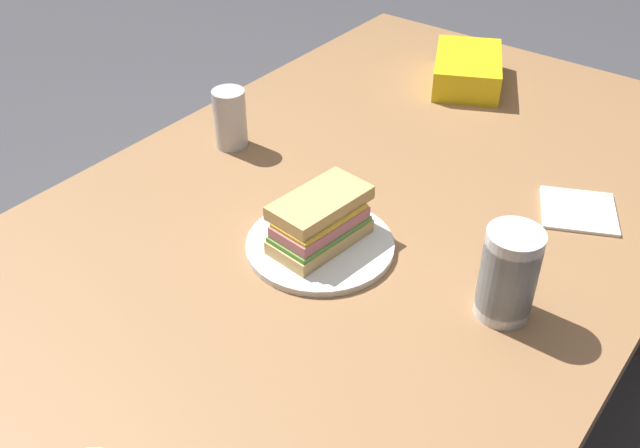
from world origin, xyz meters
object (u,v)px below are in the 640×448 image
(chip_bag, at_px, (467,70))
(soda_can_silver, at_px, (230,119))
(plastic_cup_stack, at_px, (508,274))
(paper_plate, at_px, (320,245))
(sandwich, at_px, (321,221))
(dining_table, at_px, (350,251))

(chip_bag, relative_size, soda_can_silver, 1.89)
(plastic_cup_stack, distance_m, soda_can_silver, 0.67)
(paper_plate, bearing_deg, chip_bag, 8.39)
(sandwich, bearing_deg, plastic_cup_stack, -83.00)
(dining_table, distance_m, sandwich, 0.16)
(paper_plate, relative_size, sandwich, 1.30)
(chip_bag, bearing_deg, sandwich, -18.26)
(soda_can_silver, bearing_deg, paper_plate, -114.83)
(plastic_cup_stack, relative_size, soda_can_silver, 1.22)
(sandwich, relative_size, plastic_cup_stack, 1.29)
(plastic_cup_stack, bearing_deg, paper_plate, 97.74)
(soda_can_silver, bearing_deg, chip_bag, -24.07)
(sandwich, relative_size, chip_bag, 0.83)
(sandwich, height_order, chip_bag, sandwich)
(dining_table, bearing_deg, sandwich, -175.52)
(dining_table, distance_m, plastic_cup_stack, 0.36)
(dining_table, distance_m, chip_bag, 0.63)
(paper_plate, height_order, plastic_cup_stack, plastic_cup_stack)
(paper_plate, xyz_separation_m, soda_can_silver, (0.16, 0.35, 0.05))
(sandwich, xyz_separation_m, plastic_cup_stack, (0.04, -0.31, 0.02))
(paper_plate, relative_size, chip_bag, 1.08)
(chip_bag, bearing_deg, soda_can_silver, -50.65)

